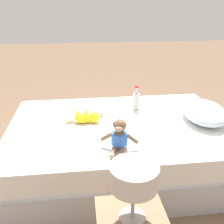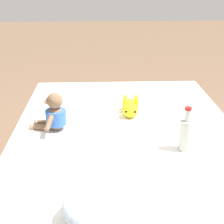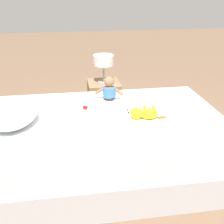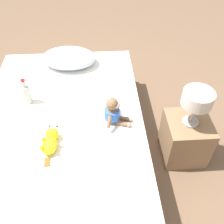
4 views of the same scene
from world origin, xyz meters
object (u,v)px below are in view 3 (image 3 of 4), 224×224
Objects in this scene: bed at (108,142)px; glass_bottle at (86,126)px; plush_monkey at (109,90)px; bedside_lamp at (103,61)px; plush_yellow_creature at (144,113)px; nightstand at (104,99)px; pillow at (13,114)px.

glass_bottle reaches higher than bed.
bed is at bearing 169.41° from plush_monkey.
plush_monkey is at bearing -21.11° from glass_bottle.
glass_bottle is 1.40m from bedside_lamp.
plush_monkey reaches higher than bed.
plush_yellow_creature is 1.17m from nightstand.
bed is 3.43× the size of pillow.
bed is 1.07m from nightstand.
pillow is at bearing 115.33° from plush_monkey.
pillow is 1.06m from plush_yellow_creature.
pillow is (0.03, 0.76, 0.31)m from bed.
nightstand is at bearing -2.36° from plush_monkey.
bedside_lamp is (1.36, -0.31, 0.13)m from glass_bottle.
pillow is at bearing 140.12° from bedside_lamp.
bedside_lamp reaches higher than glass_bottle.
bedside_lamp is at bearing -2.36° from plush_monkey.
plush_monkey is (0.40, -0.84, 0.02)m from pillow.
plush_monkey is 0.53m from plush_yellow_creature.
plush_monkey is at bearing -10.59° from bed.
plush_monkey is 0.66× the size of nightstand.
plush_monkey is at bearing 24.43° from plush_yellow_creature.
glass_bottle is at bearing 167.36° from nightstand.
plush_monkey is at bearing 177.64° from bedside_lamp.
nightstand is at bearing -12.64° from glass_bottle.
glass_bottle is at bearing -120.24° from pillow.
bed is 7.20× the size of plush_monkey.
bed is 6.28× the size of bedside_lamp.
pillow is 1.80× the size of plush_yellow_creature.
bedside_lamp reaches higher than plush_yellow_creature.
nightstand is (0.64, -0.03, -0.34)m from plush_monkey.
pillow is 1.39× the size of nightstand.
plush_yellow_creature is at bearing -94.37° from pillow.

